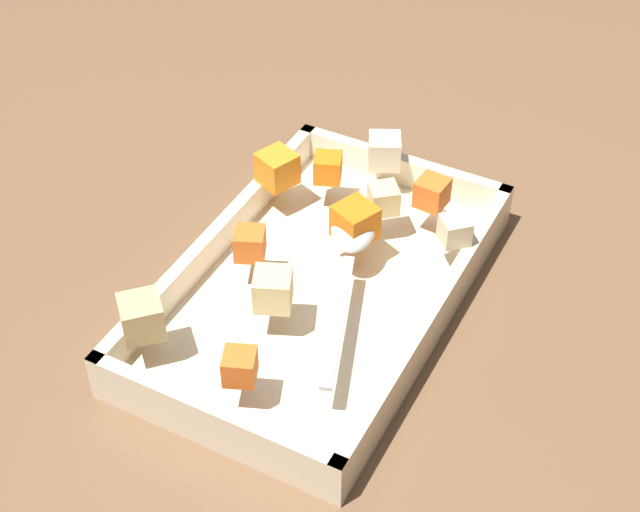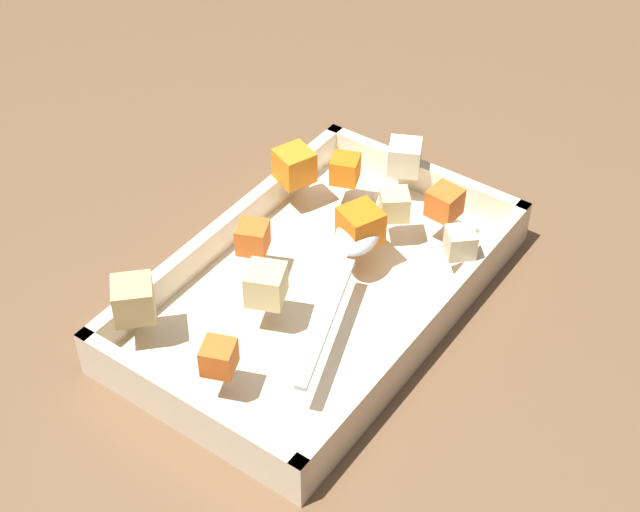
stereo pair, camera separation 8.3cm
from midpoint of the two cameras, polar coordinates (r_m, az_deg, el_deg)
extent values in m
plane|color=brown|center=(0.87, -3.77, -2.98)|extent=(4.00, 4.00, 0.00)
cube|color=beige|center=(0.87, -2.75, -2.51)|extent=(0.37, 0.23, 0.01)
cube|color=beige|center=(0.82, 3.79, -3.82)|extent=(0.37, 0.01, 0.03)
cube|color=beige|center=(0.90, -8.78, 0.81)|extent=(0.37, 0.01, 0.03)
cube|color=beige|center=(0.75, -9.62, -9.66)|extent=(0.01, 0.23, 0.03)
cube|color=beige|center=(0.97, 2.43, 5.01)|extent=(0.01, 0.23, 0.03)
cube|color=orange|center=(0.86, -0.70, 1.88)|extent=(0.04, 0.04, 0.03)
cube|color=orange|center=(0.85, -6.99, 0.61)|extent=(0.03, 0.03, 0.03)
cube|color=orange|center=(0.92, -5.14, 5.07)|extent=(0.04, 0.04, 0.03)
cube|color=orange|center=(0.75, -7.97, -6.64)|extent=(0.03, 0.03, 0.03)
cube|color=orange|center=(0.90, 3.99, 3.64)|extent=(0.03, 0.03, 0.03)
cube|color=orange|center=(0.93, -2.12, 5.13)|extent=(0.03, 0.03, 0.03)
cube|color=#E0CC89|center=(0.80, -5.77, -2.12)|extent=(0.04, 0.04, 0.03)
cube|color=tan|center=(0.79, -13.48, -3.66)|extent=(0.05, 0.05, 0.03)
cube|color=beige|center=(0.86, 5.23, 1.40)|extent=(0.03, 0.03, 0.02)
cube|color=#E0CC89|center=(0.89, 1.10, 3.29)|extent=(0.04, 0.04, 0.03)
cube|color=beige|center=(0.94, 1.50, 6.05)|extent=(0.04, 0.04, 0.03)
ellipsoid|color=silver|center=(0.86, -0.78, 1.53)|extent=(0.07, 0.06, 0.02)
cube|color=silver|center=(0.79, -1.96, -3.90)|extent=(0.14, 0.06, 0.01)
camera|label=1|loc=(0.04, -92.87, -2.59)|focal=54.22mm
camera|label=2|loc=(0.04, 87.13, 2.59)|focal=54.22mm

